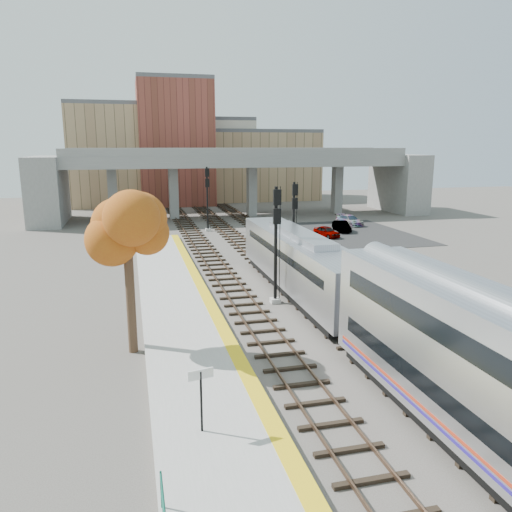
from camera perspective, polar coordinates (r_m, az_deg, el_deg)
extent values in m
plane|color=#47423D|center=(27.72, 7.62, -8.53)|extent=(160.00, 160.00, 0.00)
cube|color=#9E9E99|center=(25.99, -7.61, -9.59)|extent=(4.50, 60.00, 0.35)
cube|color=yellow|center=(26.18, -3.44, -8.90)|extent=(0.70, 60.00, 0.01)
cube|color=black|center=(38.34, -3.79, -2.35)|extent=(2.50, 95.00, 0.14)
cube|color=brown|center=(38.19, -4.85, -2.25)|extent=(0.07, 95.00, 0.14)
cube|color=brown|center=(38.44, -2.74, -2.12)|extent=(0.07, 95.00, 0.14)
cube|color=black|center=(39.28, 2.25, -1.96)|extent=(2.50, 95.00, 0.14)
cube|color=brown|center=(39.06, 1.24, -1.87)|extent=(0.07, 95.00, 0.14)
cube|color=brown|center=(39.46, 3.25, -1.74)|extent=(0.07, 95.00, 0.14)
cube|color=black|center=(40.56, 7.68, -1.60)|extent=(2.50, 95.00, 0.14)
cube|color=brown|center=(40.28, 6.74, -1.51)|extent=(0.07, 95.00, 0.14)
cube|color=brown|center=(40.80, 8.63, -1.38)|extent=(0.07, 95.00, 0.14)
cube|color=slate|center=(70.56, -2.10, 10.82)|extent=(46.00, 10.00, 1.50)
cube|color=slate|center=(65.84, -1.21, 11.78)|extent=(46.00, 0.20, 1.00)
cube|color=slate|center=(75.23, -2.89, 11.87)|extent=(46.00, 0.20, 1.00)
cube|color=slate|center=(69.29, -16.05, 6.79)|extent=(1.20, 1.60, 7.00)
cube|color=slate|center=(69.50, -9.40, 7.12)|extent=(1.20, 1.60, 7.00)
cube|color=slate|center=(71.26, -0.48, 7.42)|extent=(1.20, 1.60, 7.00)
cube|color=slate|center=(75.39, 9.25, 7.54)|extent=(1.20, 1.60, 7.00)
cube|color=slate|center=(69.94, -22.69, 6.97)|extent=(4.00, 12.00, 8.50)
cube|color=slate|center=(79.82, 15.94, 8.04)|extent=(4.00, 12.00, 8.50)
cube|color=#A2865E|center=(88.97, -14.57, 10.96)|extent=(18.00, 14.00, 16.00)
cube|color=#4C4C4F|center=(89.18, -14.88, 16.29)|extent=(18.00, 14.00, 0.60)
cube|color=beige|center=(95.01, -5.92, 10.77)|extent=(16.00, 16.00, 14.00)
cube|color=#4C4C4F|center=(95.06, -6.02, 15.17)|extent=(16.00, 16.00, 0.60)
cube|color=brown|center=(86.31, -9.21, 12.49)|extent=(12.00, 10.00, 20.00)
cube|color=#4C4C4F|center=(86.92, -9.46, 19.29)|extent=(12.00, 10.00, 0.60)
cube|color=#A2865E|center=(95.06, 0.34, 10.23)|extent=(20.00, 14.00, 12.00)
cube|color=#4C4C4F|center=(95.01, 0.35, 14.03)|extent=(20.00, 14.00, 0.60)
cube|color=black|center=(58.00, 10.29, 2.55)|extent=(14.00, 18.00, 0.04)
cube|color=#A8AAB2|center=(33.53, 5.00, -0.53)|extent=(3.00, 19.00, 3.20)
cube|color=black|center=(42.34, 0.80, 3.10)|extent=(2.20, 0.06, 1.10)
cube|color=black|center=(33.40, 5.02, 0.47)|extent=(3.02, 16.15, 0.50)
cube|color=black|center=(34.00, 4.94, -3.57)|extent=(2.70, 17.10, 0.50)
cube|color=#A8AAB2|center=(33.17, 5.06, 2.50)|extent=(1.60, 9.50, 0.40)
cube|color=#9E9E99|center=(32.19, 2.21, -5.12)|extent=(0.60, 0.60, 0.30)
cylinder|color=black|center=(31.28, 2.26, 1.13)|extent=(0.21, 0.21, 7.45)
cube|color=black|center=(30.58, 2.44, 6.71)|extent=(0.48, 0.18, 0.96)
cube|color=black|center=(30.72, 2.42, 4.54)|extent=(0.48, 0.18, 0.96)
cube|color=#9E9E99|center=(41.45, 4.23, -1.09)|extent=(0.60, 0.60, 0.30)
cylinder|color=black|center=(40.79, 4.31, 3.50)|extent=(0.20, 0.20, 7.03)
cube|color=black|center=(40.19, 4.49, 7.55)|extent=(0.45, 0.18, 0.90)
cube|color=black|center=(40.31, 4.46, 5.99)|extent=(0.45, 0.18, 0.90)
cube|color=#9E9E99|center=(59.02, -5.51, 3.00)|extent=(0.60, 0.60, 0.30)
cylinder|color=black|center=(58.53, -5.58, 6.46)|extent=(0.21, 0.21, 7.47)
cube|color=black|center=(58.04, -5.61, 9.47)|extent=(0.48, 0.18, 0.96)
cube|color=black|center=(58.11, -5.59, 8.32)|extent=(0.48, 0.18, 0.96)
cylinder|color=black|center=(17.67, -6.27, -16.20)|extent=(0.08, 0.08, 2.20)
cube|color=white|center=(17.21, -6.35, -13.29)|extent=(0.89, 0.24, 0.35)
cylinder|color=#382619|center=(24.71, -14.16, -4.26)|extent=(0.44, 0.44, 5.88)
ellipsoid|color=#AB6F16|center=(23.97, -14.59, 3.44)|extent=(3.60, 3.60, 4.20)
imported|color=#99999E|center=(55.21, 8.08, 2.77)|extent=(2.32, 3.74, 1.19)
imported|color=#99999E|center=(58.94, 9.76, 3.36)|extent=(1.74, 3.89, 1.24)
imported|color=#99999E|center=(63.94, 10.67, 4.05)|extent=(2.65, 4.59, 1.25)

